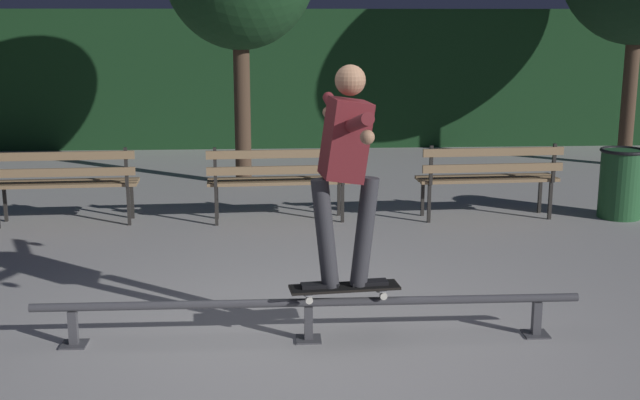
# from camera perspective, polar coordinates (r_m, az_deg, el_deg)

# --- Properties ---
(ground_plane) EXTENTS (90.00, 90.00, 0.00)m
(ground_plane) POSITION_cam_1_polar(r_m,az_deg,el_deg) (5.97, -0.79, -9.74)
(ground_plane) COLOR #ADAAA8
(hedge_backdrop) EXTENTS (24.00, 1.20, 2.39)m
(hedge_backdrop) POSITION_cam_1_polar(r_m,az_deg,el_deg) (14.88, -2.40, 8.50)
(hedge_backdrop) COLOR #193D1E
(hedge_backdrop) RESTS_ON ground
(grind_rail) EXTENTS (3.90, 0.18, 0.31)m
(grind_rail) POSITION_cam_1_polar(r_m,az_deg,el_deg) (5.89, -0.81, -7.51)
(grind_rail) COLOR #47474C
(grind_rail) RESTS_ON ground
(skateboard) EXTENTS (0.80, 0.29, 0.09)m
(skateboard) POSITION_cam_1_polar(r_m,az_deg,el_deg) (5.86, 1.71, -6.12)
(skateboard) COLOR black
(skateboard) RESTS_ON grind_rail
(skateboarder) EXTENTS (0.63, 1.40, 1.56)m
(skateboarder) POSITION_cam_1_polar(r_m,az_deg,el_deg) (5.63, 1.80, 2.94)
(skateboarder) COLOR black
(skateboarder) RESTS_ON skateboard
(park_bench_leftmost) EXTENTS (1.62, 0.49, 0.88)m
(park_bench_leftmost) POSITION_cam_1_polar(r_m,az_deg,el_deg) (9.45, -17.42, 1.48)
(park_bench_leftmost) COLOR #282623
(park_bench_leftmost) RESTS_ON ground
(park_bench_left_center) EXTENTS (1.62, 0.49, 0.88)m
(park_bench_left_center) POSITION_cam_1_polar(r_m,az_deg,el_deg) (9.16, -2.85, 1.72)
(park_bench_left_center) COLOR #282623
(park_bench_left_center) RESTS_ON ground
(park_bench_right_center) EXTENTS (1.62, 0.49, 0.88)m
(park_bench_right_center) POSITION_cam_1_polar(r_m,az_deg,el_deg) (9.48, 11.67, 1.84)
(park_bench_right_center) COLOR #282623
(park_bench_right_center) RESTS_ON ground
(trash_can) EXTENTS (0.52, 0.52, 0.80)m
(trash_can) POSITION_cam_1_polar(r_m,az_deg,el_deg) (10.00, 20.17, 1.16)
(trash_can) COLOR #23562D
(trash_can) RESTS_ON ground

